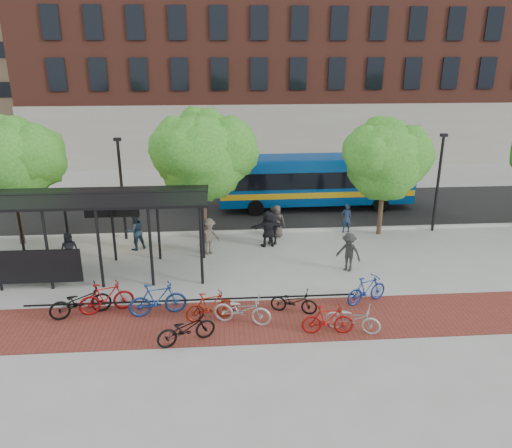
{
  "coord_description": "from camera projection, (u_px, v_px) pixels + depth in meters",
  "views": [
    {
      "loc": [
        -2.21,
        -20.48,
        9.13
      ],
      "look_at": [
        -0.6,
        0.8,
        1.6
      ],
      "focal_mm": 35.0,
      "sensor_mm": 36.0,
      "label": 1
    }
  ],
  "objects": [
    {
      "name": "bus",
      "position": [
        315.0,
        179.0,
        29.74
      ],
      "size": [
        11.58,
        2.91,
        3.12
      ],
      "rotation": [
        0.0,
        0.0,
        0.02
      ],
      "color": "#084597",
      "rests_on": "ground"
    },
    {
      "name": "ground",
      "position": [
        271.0,
        263.0,
        22.45
      ],
      "size": [
        160.0,
        160.0,
        0.0
      ],
      "primitive_type": "plane",
      "color": "#9E9E99",
      "rests_on": "ground"
    },
    {
      "name": "pedestrian_3",
      "position": [
        209.0,
        236.0,
        23.16
      ],
      "size": [
        1.3,
        1.18,
        1.75
      ],
      "primitive_type": "imported",
      "rotation": [
        0.0,
        0.0,
        0.6
      ],
      "color": "brown",
      "rests_on": "ground"
    },
    {
      "name": "pedestrian_6",
      "position": [
        277.0,
        221.0,
        25.33
      ],
      "size": [
        0.92,
        0.71,
        1.67
      ],
      "primitive_type": "imported",
      "rotation": [
        0.0,
        0.0,
        2.9
      ],
      "color": "#3D3630",
      "rests_on": "ground"
    },
    {
      "name": "bike_6",
      "position": [
        242.0,
        309.0,
        17.36
      ],
      "size": [
        2.18,
        1.27,
        1.08
      ],
      "primitive_type": "imported",
      "rotation": [
        0.0,
        0.0,
        1.28
      ],
      "color": "#ADADB0",
      "rests_on": "ground"
    },
    {
      "name": "bike_5",
      "position": [
        210.0,
        306.0,
        17.61
      ],
      "size": [
        1.86,
        0.96,
        1.08
      ],
      "primitive_type": "imported",
      "rotation": [
        0.0,
        0.0,
        1.84
      ],
      "color": "maroon",
      "rests_on": "ground"
    },
    {
      "name": "pedestrian_2",
      "position": [
        135.0,
        231.0,
        23.7
      ],
      "size": [
        1.15,
        1.08,
        1.87
      ],
      "primitive_type": "imported",
      "rotation": [
        0.0,
        0.0,
        3.71
      ],
      "color": "#1B2E3F",
      "rests_on": "ground"
    },
    {
      "name": "tree_a",
      "position": [
        11.0,
        159.0,
        23.34
      ],
      "size": [
        4.9,
        4.0,
        6.18
      ],
      "color": "#382619",
      "rests_on": "ground"
    },
    {
      "name": "bus_shelter",
      "position": [
        75.0,
        207.0,
        20.42
      ],
      "size": [
        10.6,
        3.07,
        3.6
      ],
      "color": "black",
      "rests_on": "ground"
    },
    {
      "name": "bike_11",
      "position": [
        367.0,
        290.0,
        18.8
      ],
      "size": [
        1.85,
        1.18,
        1.08
      ],
      "primitive_type": "imported",
      "rotation": [
        0.0,
        0.0,
        1.98
      ],
      "color": "navy",
      "rests_on": "ground"
    },
    {
      "name": "brick_strip",
      "position": [
        229.0,
        322.0,
        17.61
      ],
      "size": [
        24.0,
        3.0,
        0.01
      ],
      "primitive_type": "cube",
      "color": "maroon",
      "rests_on": "ground"
    },
    {
      "name": "pedestrian_7",
      "position": [
        346.0,
        218.0,
        25.96
      ],
      "size": [
        0.58,
        0.4,
        1.56
      ],
      "primitive_type": "imported",
      "rotation": [
        0.0,
        0.0,
        3.18
      ],
      "color": "#1B2841",
      "rests_on": "ground"
    },
    {
      "name": "bike_4",
      "position": [
        186.0,
        329.0,
        16.22
      ],
      "size": [
        2.1,
        1.4,
        1.04
      ],
      "primitive_type": "imported",
      "rotation": [
        0.0,
        0.0,
        1.96
      ],
      "color": "black",
      "rests_on": "ground"
    },
    {
      "name": "bike_rack_rail",
      "position": [
        193.0,
        311.0,
        18.36
      ],
      "size": [
        12.0,
        0.05,
        0.95
      ],
      "primitive_type": "cube",
      "color": "black",
      "rests_on": "ground"
    },
    {
      "name": "tree_b",
      "position": [
        204.0,
        151.0,
        23.91
      ],
      "size": [
        5.15,
        4.2,
        6.47
      ],
      "color": "#382619",
      "rests_on": "ground"
    },
    {
      "name": "pedestrian_9",
      "position": [
        349.0,
        252.0,
        21.42
      ],
      "size": [
        1.27,
        1.18,
        1.72
      ],
      "primitive_type": "imported",
      "rotation": [
        0.0,
        0.0,
        5.63
      ],
      "color": "#272727",
      "rests_on": "ground"
    },
    {
      "name": "pedestrian_5",
      "position": [
        268.0,
        229.0,
        24.09
      ],
      "size": [
        1.74,
        0.81,
        1.8
      ],
      "primitive_type": "imported",
      "rotation": [
        0.0,
        0.0,
        3.32
      ],
      "color": "black",
      "rests_on": "ground"
    },
    {
      "name": "bike_3",
      "position": [
        158.0,
        299.0,
        17.9
      ],
      "size": [
        2.14,
        0.99,
        1.24
      ],
      "primitive_type": "imported",
      "rotation": [
        0.0,
        0.0,
        1.77
      ],
      "color": "navy",
      "rests_on": "ground"
    },
    {
      "name": "bike_1",
      "position": [
        106.0,
        298.0,
        18.09
      ],
      "size": [
        2.03,
        1.11,
        1.18
      ],
      "primitive_type": "imported",
      "rotation": [
        0.0,
        0.0,
        1.87
      ],
      "color": "maroon",
      "rests_on": "ground"
    },
    {
      "name": "bike_0",
      "position": [
        80.0,
        301.0,
        17.86
      ],
      "size": [
        2.28,
        1.5,
        1.13
      ],
      "primitive_type": "imported",
      "rotation": [
        0.0,
        0.0,
        1.95
      ],
      "color": "black",
      "rests_on": "ground"
    },
    {
      "name": "pedestrian_4",
      "position": [
        272.0,
        225.0,
        24.44
      ],
      "size": [
        1.18,
        0.66,
        1.91
      ],
      "primitive_type": "imported",
      "rotation": [
        0.0,
        0.0,
        6.1
      ],
      "color": "#252525",
      "rests_on": "ground"
    },
    {
      "name": "bike_10",
      "position": [
        353.0,
        318.0,
        16.89
      ],
      "size": [
        1.98,
        1.34,
        0.99
      ],
      "primitive_type": "imported",
      "rotation": [
        0.0,
        0.0,
        1.17
      ],
      "color": "#A8A7AA",
      "rests_on": "ground"
    },
    {
      "name": "building_brick",
      "position": [
        353.0,
        38.0,
        44.28
      ],
      "size": [
        55.0,
        14.0,
        20.0
      ],
      "primitive_type": "cube",
      "color": "brown",
      "rests_on": "ground"
    },
    {
      "name": "curb",
      "position": [
        263.0,
        231.0,
        26.19
      ],
      "size": [
        160.0,
        0.25,
        0.12
      ],
      "primitive_type": "cube",
      "color": "#B7B7B2",
      "rests_on": "ground"
    },
    {
      "name": "lamp_post_right",
      "position": [
        438.0,
        180.0,
        25.56
      ],
      "size": [
        0.35,
        0.2,
        5.12
      ],
      "color": "black",
      "rests_on": "ground"
    },
    {
      "name": "lamp_post_left",
      "position": [
        122.0,
        186.0,
        24.42
      ],
      "size": [
        0.35,
        0.2,
        5.12
      ],
      "color": "black",
      "rests_on": "ground"
    },
    {
      "name": "bike_8",
      "position": [
        294.0,
        301.0,
        18.11
      ],
      "size": [
        1.81,
        1.08,
        0.9
      ],
      "primitive_type": "imported",
      "rotation": [
        0.0,
        0.0,
        1.27
      ],
      "color": "black",
      "rests_on": "ground"
    },
    {
      "name": "bike_9",
      "position": [
        328.0,
        320.0,
        16.73
      ],
      "size": [
        1.79,
        0.61,
        1.06
      ],
      "primitive_type": "imported",
      "rotation": [
        0.0,
        0.0,
        1.51
      ],
      "color": "maroon",
      "rests_on": "ground"
    },
    {
      "name": "asphalt_street",
      "position": [
        257.0,
        209.0,
        29.97
      ],
      "size": [
        160.0,
        8.0,
        0.01
      ],
      "primitive_type": "cube",
      "color": "black",
      "rests_on": "ground"
    },
    {
      "name": "tree_c",
      "position": [
        387.0,
        157.0,
        24.68
      ],
      "size": [
        4.66,
        3.8,
        5.92
      ],
      "color": "#382619",
      "rests_on": "ground"
    },
    {
      "name": "pedestrian_0",
      "position": [
        69.0,
        249.0,
        22.02
      ],
      "size": [
        0.89,
        0.77,
        1.53
      ],
      "primitive_type": "imported",
      "rotation": [
        0.0,
        0.0,
        0.47
      ],
      "color": "black",
      "rests_on": "ground"
    }
  ]
}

